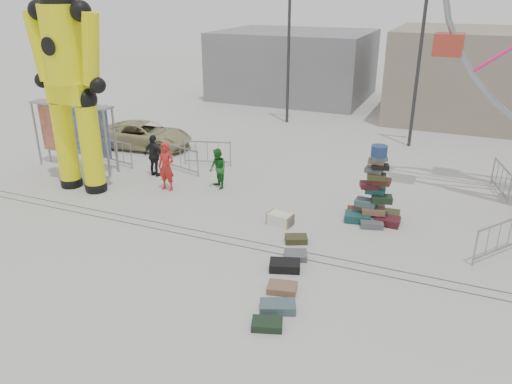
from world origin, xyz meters
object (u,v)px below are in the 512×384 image
at_px(lamp_post_left, 290,40).
at_px(pedestrian_red, 166,167).
at_px(crash_test_dummy, 68,76).
at_px(barricade_dummy_a, 115,152).
at_px(pedestrian_green, 218,169).
at_px(barricade_dummy_b, 181,159).
at_px(parked_suv, 144,135).
at_px(banner_scaffold, 73,120).
at_px(steamer_trunk, 280,219).
at_px(barricade_wheel_front, 498,239).
at_px(barricade_wheel_back, 501,180).
at_px(lamp_post_right, 422,51).
at_px(suitcase_tower, 374,200).
at_px(pedestrian_black, 154,156).
at_px(barricade_dummy_c, 207,153).

distance_m(lamp_post_left, pedestrian_red, 11.98).
bearing_deg(crash_test_dummy, pedestrian_red, 21.46).
distance_m(barricade_dummy_a, pedestrian_green, 5.40).
height_order(barricade_dummy_b, parked_suv, parked_suv).
height_order(banner_scaffold, steamer_trunk, banner_scaffold).
xyz_separation_m(banner_scaffold, parked_suv, (0.93, 3.51, -1.45)).
distance_m(barricade_wheel_front, barricade_wheel_back, 5.16).
xyz_separation_m(lamp_post_right, barricade_wheel_front, (3.56, -10.08, -3.93)).
height_order(suitcase_tower, pedestrian_black, suitcase_tower).
bearing_deg(crash_test_dummy, barricade_dummy_a, 103.60).
height_order(barricade_dummy_b, pedestrian_black, pedestrian_black).
relative_size(crash_test_dummy, pedestrian_black, 4.69).
xyz_separation_m(lamp_post_left, suitcase_tower, (6.84, -11.06, -3.76)).
bearing_deg(barricade_wheel_back, barricade_dummy_c, -97.57).
height_order(pedestrian_black, parked_suv, pedestrian_black).
bearing_deg(steamer_trunk, barricade_dummy_a, 170.41).
xyz_separation_m(suitcase_tower, barricade_dummy_b, (-8.26, 1.60, -0.17)).
bearing_deg(crash_test_dummy, barricade_wheel_front, 2.75).
distance_m(lamp_post_right, barricade_dummy_b, 11.91).
bearing_deg(pedestrian_red, parked_suv, 135.88).
distance_m(suitcase_tower, pedestrian_black, 8.99).
xyz_separation_m(lamp_post_right, pedestrian_green, (-6.15, -8.50, -3.70)).
bearing_deg(pedestrian_red, barricade_dummy_b, 109.18).
relative_size(lamp_post_left, suitcase_tower, 3.09).
relative_size(steamer_trunk, barricade_dummy_b, 0.40).
distance_m(pedestrian_red, pedestrian_black, 1.68).
xyz_separation_m(lamp_post_right, banner_scaffold, (-12.64, -8.79, -2.40)).
height_order(crash_test_dummy, pedestrian_black, crash_test_dummy).
distance_m(barricade_wheel_back, pedestrian_red, 12.45).
bearing_deg(barricade_dummy_c, pedestrian_red, -107.27).
xyz_separation_m(lamp_post_right, pedestrian_red, (-7.85, -9.41, -3.55)).
distance_m(crash_test_dummy, barricade_wheel_back, 16.11).
height_order(lamp_post_left, pedestrian_black, lamp_post_left).
xyz_separation_m(banner_scaffold, barricade_wheel_back, (16.40, 3.86, -1.53)).
xyz_separation_m(barricade_dummy_b, barricade_dummy_c, (0.66, 1.13, 0.00)).
bearing_deg(banner_scaffold, barricade_wheel_front, -5.16).
height_order(barricade_wheel_back, pedestrian_black, pedestrian_black).
xyz_separation_m(barricade_dummy_a, barricade_wheel_back, (15.26, 2.84, 0.00)).
height_order(crash_test_dummy, pedestrian_red, crash_test_dummy).
xyz_separation_m(barricade_wheel_front, pedestrian_green, (-9.71, 1.59, 0.23)).
bearing_deg(crash_test_dummy, pedestrian_black, 52.60).
bearing_deg(crash_test_dummy, lamp_post_left, 73.77).
relative_size(suitcase_tower, barricade_wheel_back, 1.30).
height_order(steamer_trunk, barricade_wheel_front, barricade_wheel_front).
xyz_separation_m(steamer_trunk, pedestrian_red, (-4.99, 1.15, 0.74)).
bearing_deg(barricade_dummy_c, suitcase_tower, -35.44).
bearing_deg(parked_suv, pedestrian_green, -126.04).
height_order(banner_scaffold, barricade_wheel_back, banner_scaffold).
xyz_separation_m(lamp_post_right, suitcase_tower, (-0.16, -9.06, -3.76)).
bearing_deg(lamp_post_left, banner_scaffold, -117.60).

